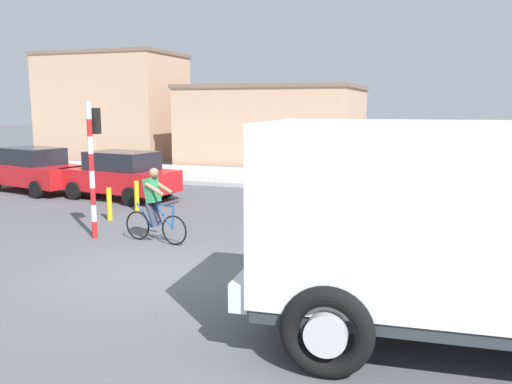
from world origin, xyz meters
TOP-DOWN VIEW (x-y plane):
  - ground_plane at (0.00, 0.00)m, footprint 120.00×120.00m
  - sidewalk_far at (0.00, 12.76)m, footprint 80.00×5.00m
  - truck_foreground at (5.42, -1.49)m, footprint 5.57×3.10m
  - cyclist at (-1.01, 1.93)m, footprint 1.72×0.54m
  - traffic_light_pole at (-2.58, 1.90)m, footprint 0.24×0.43m
  - car_red_near at (-4.99, 6.62)m, footprint 4.23×2.37m
  - car_white_mid at (-8.79, 6.93)m, footprint 4.30×2.63m
  - bollard_near at (-3.39, 3.62)m, footprint 0.14×0.14m
  - bollard_far at (-3.39, 5.02)m, footprint 0.14×0.14m
  - building_corner_left at (-13.68, 19.43)m, footprint 7.96×5.28m
  - building_mid_block at (-3.35, 19.15)m, footprint 8.93×7.49m

SIDE VIEW (x-z plane):
  - ground_plane at x=0.00m, z-range 0.00..0.00m
  - sidewalk_far at x=0.00m, z-range 0.00..0.16m
  - bollard_near at x=-3.39m, z-range 0.00..0.90m
  - bollard_far at x=-3.39m, z-range 0.00..0.90m
  - car_red_near at x=-4.99m, z-range 0.02..1.62m
  - car_white_mid at x=-8.79m, z-range 0.02..1.62m
  - cyclist at x=-1.01m, z-range 0.00..1.72m
  - truck_foreground at x=5.42m, z-range 0.22..3.12m
  - traffic_light_pole at x=-2.58m, z-range 0.47..3.67m
  - building_mid_block at x=-3.35m, z-range 0.00..4.15m
  - building_corner_left at x=-13.68m, z-range 0.00..6.19m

